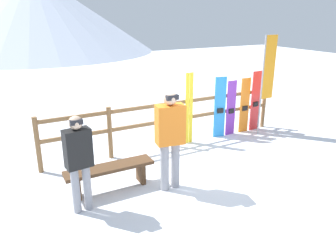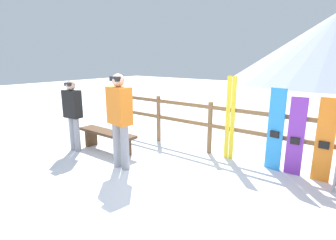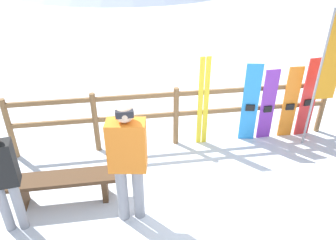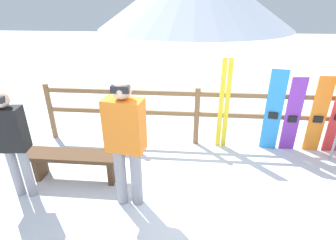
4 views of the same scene
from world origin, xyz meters
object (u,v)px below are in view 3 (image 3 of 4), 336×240
Objects in this scene: person_orange at (128,157)px; person_black at (1,174)px; bench at (63,183)px; snowboard_purple at (268,105)px; snowboard_red at (309,98)px; snowboard_orange at (290,103)px; ski_pair_yellow at (203,102)px; snowboard_blue at (250,104)px; rental_flag at (328,66)px.

person_black is at bearing 178.96° from person_orange.
person_orange reaches higher than bench.
snowboard_purple is 0.89× the size of snowboard_red.
snowboard_purple is at bearing -179.99° from snowboard_red.
snowboard_orange is (0.44, 0.00, 0.01)m from snowboard_purple.
ski_pair_yellow reaches higher than snowboard_purple.
snowboard_blue is at bearing 36.11° from person_orange.
bench is 0.99× the size of snowboard_red.
snowboard_red is at bearing -0.09° from ski_pair_yellow.
rental_flag is (3.45, 1.38, 0.51)m from person_orange.
snowboard_purple is at bearing 159.35° from rental_flag.
snowboard_purple is 1.20m from rental_flag.
person_orange is at bearing -1.04° from person_black.
person_orange reaches higher than person_black.
rental_flag is at bearing -89.15° from snowboard_red.
snowboard_red is (1.15, 0.00, 0.02)m from snowboard_blue.
person_black is 1.10× the size of snowboard_orange.
person_orange is (1.55, -0.03, 0.11)m from person_black.
snowboard_blue is 0.36m from snowboard_purple.
snowboard_red reaches higher than snowboard_purple.
snowboard_orange is (1.68, -0.00, -0.14)m from ski_pair_yellow.
rental_flag is at bearing -39.85° from snowboard_orange.
snowboard_orange is at bearing -0.12° from ski_pair_yellow.
snowboard_purple is at bearing -180.00° from snowboard_orange.
bench is 4.59m from snowboard_red.
rental_flag is at bearing -20.65° from snowboard_purple.
person_black is 1.12× the size of snowboard_purple.
bench is at bearing -168.16° from rental_flag.
snowboard_orange is at bearing -0.01° from snowboard_blue.
bench is 3.83m from snowboard_purple.
ski_pair_yellow reaches higher than snowboard_orange.
ski_pair_yellow is 2.04m from snowboard_red.
snowboard_orange reaches higher than bench.
rental_flag is (0.36, -0.30, 0.82)m from snowboard_orange.
snowboard_purple is (4.20, 1.65, -0.22)m from person_black.
bench is 4.66m from rental_flag.
person_black is 4.52m from snowboard_purple.
bench is at bearing -159.36° from snowboard_blue.
bench is 1.02× the size of snowboard_blue.
bench is 4.24m from snowboard_orange.
ski_pair_yellow is 1.11× the size of snowboard_blue.
rental_flag reaches higher than bench.
snowboard_orange is (4.64, 1.65, -0.21)m from person_black.
person_black is at bearing -156.81° from snowboard_blue.
rental_flag is (4.41, 0.92, 1.19)m from bench.
bench is 2.72m from ski_pair_yellow.
snowboard_blue is at bearing -0.22° from ski_pair_yellow.
bench is at bearing 35.43° from person_black.
ski_pair_yellow is 1.08× the size of snowboard_red.
rental_flag reaches higher than snowboard_purple.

